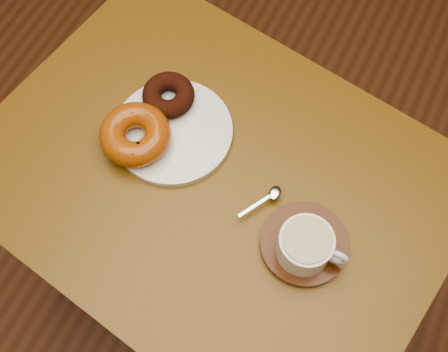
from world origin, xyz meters
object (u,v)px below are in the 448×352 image
at_px(donut_plate, 173,131).
at_px(saucer, 304,244).
at_px(coffee_cup, 306,246).
at_px(cafe_table, 215,202).

relative_size(donut_plate, saucer, 1.48).
xyz_separation_m(donut_plate, saucer, (0.30, -0.09, 0.00)).
relative_size(saucer, coffee_cup, 1.25).
bearing_deg(saucer, cafe_table, 166.15).
height_order(donut_plate, saucer, saucer).
bearing_deg(donut_plate, coffee_cup, -19.55).
xyz_separation_m(donut_plate, coffee_cup, (0.30, -0.11, 0.04)).
bearing_deg(coffee_cup, saucer, 103.59).
xyz_separation_m(saucer, coffee_cup, (0.00, -0.02, 0.04)).
bearing_deg(coffee_cup, donut_plate, 156.54).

